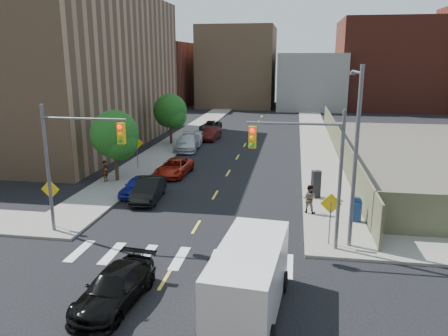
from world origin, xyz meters
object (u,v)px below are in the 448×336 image
(parked_car_black, at_px, (149,189))
(pedestrian_west, at_px, (106,171))
(parked_car_white, at_px, (197,136))
(mailbox, at_px, (356,210))
(payphone, at_px, (316,184))
(black_sedan, at_px, (115,288))
(parked_car_grey, at_px, (210,126))
(cargo_van, at_px, (250,276))
(parked_car_silver, at_px, (188,143))
(parked_car_maroon, at_px, (211,134))
(pedestrian_east, at_px, (309,199))
(parked_car_blue, at_px, (138,186))
(parked_car_red, at_px, (174,167))

(parked_car_black, distance_m, pedestrian_west, 5.64)
(parked_car_white, xyz_separation_m, mailbox, (14.38, -22.89, 0.20))
(payphone, bearing_deg, black_sedan, -139.40)
(parked_car_black, bearing_deg, parked_car_grey, 87.89)
(cargo_van, xyz_separation_m, pedestrian_west, (-12.56, 15.35, -0.44))
(parked_car_silver, bearing_deg, cargo_van, -75.09)
(parked_car_black, xyz_separation_m, parked_car_maroon, (0.00, 22.29, -0.00))
(cargo_van, bearing_deg, parked_car_white, 111.00)
(pedestrian_west, height_order, pedestrian_east, pedestrian_east)
(mailbox, relative_size, payphone, 0.78)
(parked_car_white, distance_m, parked_car_grey, 7.90)
(parked_car_silver, xyz_separation_m, mailbox, (14.42, -18.44, 0.06))
(parked_car_black, height_order, mailbox, mailbox)
(black_sedan, relative_size, pedestrian_east, 2.66)
(parked_car_white, bearing_deg, pedestrian_west, -101.66)
(parked_car_silver, height_order, pedestrian_west, pedestrian_west)
(payphone, bearing_deg, parked_car_grey, 95.18)
(parked_car_blue, height_order, mailbox, mailbox)
(parked_car_maroon, distance_m, payphone, 23.21)
(parked_car_red, bearing_deg, pedestrian_west, -143.22)
(parked_car_red, height_order, pedestrian_west, pedestrian_west)
(cargo_van, bearing_deg, parked_car_black, 128.93)
(parked_car_red, xyz_separation_m, black_sedan, (2.85, -18.85, 0.02))
(pedestrian_west, bearing_deg, parked_car_red, -53.04)
(parked_car_red, distance_m, mailbox, 15.71)
(parked_car_silver, bearing_deg, parked_car_blue, -92.73)
(parked_car_silver, distance_m, payphone, 18.91)
(parked_car_blue, bearing_deg, black_sedan, -67.96)
(parked_car_blue, xyz_separation_m, parked_car_maroon, (1.12, 21.32, 0.10))
(parked_car_black, height_order, pedestrian_west, pedestrian_west)
(parked_car_silver, bearing_deg, parked_car_black, -88.83)
(cargo_van, bearing_deg, black_sedan, -169.84)
(parked_car_silver, distance_m, parked_car_white, 4.45)
(black_sedan, height_order, pedestrian_west, pedestrian_west)
(parked_car_maroon, relative_size, black_sedan, 0.96)
(parked_car_grey, xyz_separation_m, pedestrian_east, (11.81, -29.76, 0.39))
(payphone, bearing_deg, pedestrian_west, 154.93)
(payphone, height_order, pedestrian_west, payphone)
(parked_car_white, height_order, parked_car_grey, parked_car_white)
(pedestrian_west, bearing_deg, cargo_van, -137.70)
(parked_car_white, xyz_separation_m, parked_car_grey, (-0.04, 7.90, -0.01))
(black_sedan, bearing_deg, pedestrian_west, 120.99)
(parked_car_white, distance_m, pedestrian_west, 17.60)
(parked_car_black, relative_size, mailbox, 3.10)
(parked_car_silver, height_order, pedestrian_east, pedestrian_east)
(parked_car_silver, bearing_deg, payphone, -52.66)
(parked_car_blue, relative_size, cargo_van, 0.63)
(parked_car_black, bearing_deg, pedestrian_west, 138.68)
(parked_car_grey, bearing_deg, black_sedan, -78.36)
(parked_car_silver, bearing_deg, parked_car_grey, 86.59)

